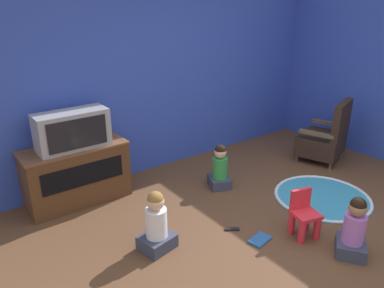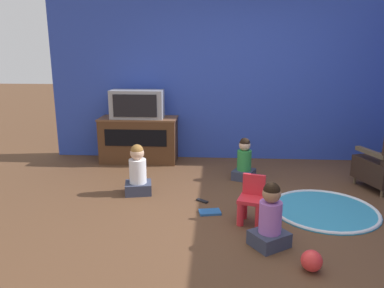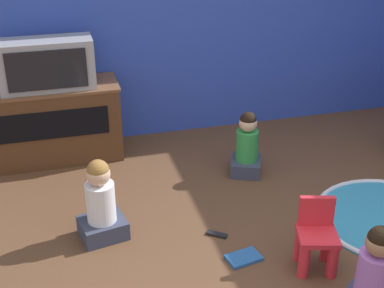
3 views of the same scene
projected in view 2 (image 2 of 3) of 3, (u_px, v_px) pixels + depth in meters
name	position (u px, v px, depth m)	size (l,w,h in m)	color
ground_plane	(254.00, 219.00, 3.85)	(30.00, 30.00, 0.00)	brown
wall_back	(229.00, 74.00, 5.76)	(5.58, 0.12, 2.65)	#2D47B2
tv_cabinet	(139.00, 139.00, 5.78)	(1.18, 0.50, 0.69)	#4C2D19
television	(137.00, 104.00, 5.60)	(0.79, 0.34, 0.42)	#939399
yellow_kid_chair	(252.00, 203.00, 3.74)	(0.31, 0.30, 0.48)	red
play_mat	(324.00, 210.00, 4.06)	(1.15, 1.15, 0.04)	teal
child_watching_left	(270.00, 219.00, 3.27)	(0.40, 0.39, 0.60)	#33384C
child_watching_center	(138.00, 172.00, 4.49)	(0.36, 0.33, 0.61)	#33384C
child_watching_right	(244.00, 161.00, 4.99)	(0.35, 0.37, 0.57)	#33384C
toy_ball	(312.00, 261.00, 2.94)	(0.17, 0.17, 0.17)	red
book	(210.00, 212.00, 3.99)	(0.25, 0.19, 0.02)	#235699
remote_control	(202.00, 201.00, 4.29)	(0.15, 0.13, 0.02)	black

